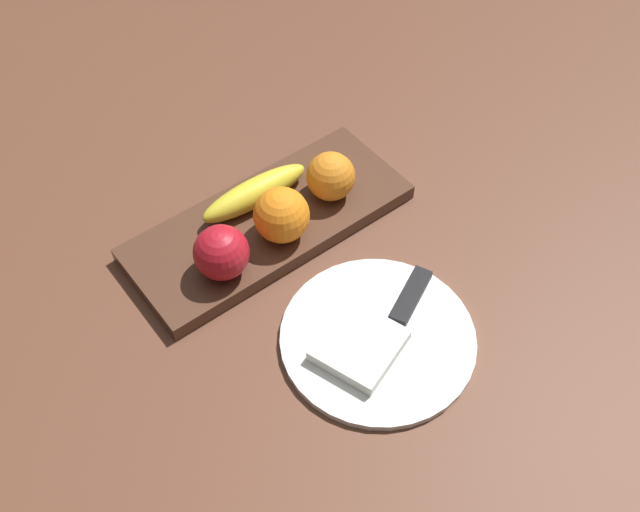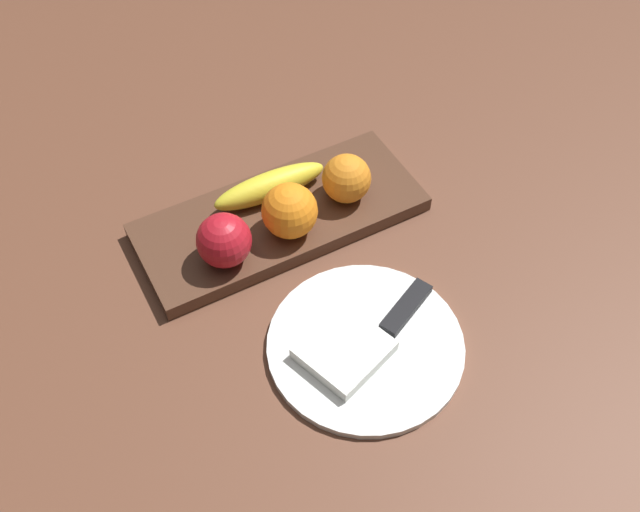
# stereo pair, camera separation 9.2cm
# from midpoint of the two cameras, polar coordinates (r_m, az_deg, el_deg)

# --- Properties ---
(ground_plane) EXTENTS (2.40, 2.40, 0.00)m
(ground_plane) POSITION_cam_midpoint_polar(r_m,az_deg,el_deg) (1.04, -7.75, 2.49)
(ground_plane) COLOR brown
(fruit_tray) EXTENTS (0.40, 0.16, 0.02)m
(fruit_tray) POSITION_cam_midpoint_polar(r_m,az_deg,el_deg) (1.02, -6.65, 2.46)
(fruit_tray) COLOR #533424
(fruit_tray) RESTS_ON ground_plane
(apple) EXTENTS (0.07, 0.07, 0.07)m
(apple) POSITION_cam_midpoint_polar(r_m,az_deg,el_deg) (0.93, -10.57, 0.08)
(apple) COLOR red
(apple) RESTS_ON fruit_tray
(banana) EXTENTS (0.17, 0.04, 0.04)m
(banana) POSITION_cam_midpoint_polar(r_m,az_deg,el_deg) (1.02, -7.74, 4.79)
(banana) COLOR yellow
(banana) RESTS_ON fruit_tray
(orange_near_apple) EXTENTS (0.08, 0.08, 0.08)m
(orange_near_apple) POSITION_cam_midpoint_polar(r_m,az_deg,el_deg) (0.96, -5.80, 3.05)
(orange_near_apple) COLOR orange
(orange_near_apple) RESTS_ON fruit_tray
(orange_near_banana) EXTENTS (0.07, 0.07, 0.07)m
(orange_near_banana) POSITION_cam_midpoint_polar(r_m,az_deg,el_deg) (1.01, -1.78, 6.11)
(orange_near_banana) COLOR orange
(orange_near_banana) RESTS_ON fruit_tray
(dinner_plate) EXTENTS (0.24, 0.24, 0.01)m
(dinner_plate) POSITION_cam_midpoint_polar(r_m,az_deg,el_deg) (0.91, 1.65, -6.67)
(dinner_plate) COLOR white
(dinner_plate) RESTS_ON ground_plane
(folded_napkin) EXTENTS (0.12, 0.12, 0.02)m
(folded_napkin) POSITION_cam_midpoint_polar(r_m,az_deg,el_deg) (0.89, 0.12, -7.22)
(folded_napkin) COLOR white
(folded_napkin) RESTS_ON dinner_plate
(knife) EXTENTS (0.17, 0.10, 0.01)m
(knife) POSITION_cam_midpoint_polar(r_m,az_deg,el_deg) (0.93, 3.93, -4.06)
(knife) COLOR silver
(knife) RESTS_ON dinner_plate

